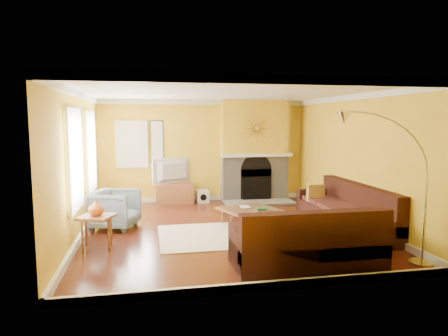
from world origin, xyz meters
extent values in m
cube|color=#5C2313|center=(0.00, 0.00, -0.01)|extent=(5.50, 6.00, 0.02)
cube|color=white|center=(0.00, 0.00, 2.71)|extent=(5.50, 6.00, 0.02)
cube|color=yellow|center=(0.00, 3.01, 1.35)|extent=(5.50, 0.02, 2.70)
cube|color=yellow|center=(0.00, -3.01, 1.35)|extent=(5.50, 0.02, 2.70)
cube|color=yellow|center=(-2.76, 0.00, 1.35)|extent=(0.02, 6.00, 2.70)
cube|color=yellow|center=(2.76, 0.00, 1.35)|extent=(0.02, 6.00, 2.70)
cube|color=white|center=(-2.72, 1.30, 1.50)|extent=(0.06, 1.22, 1.72)
cube|color=white|center=(-2.72, -0.60, 1.50)|extent=(0.06, 1.22, 1.72)
cube|color=white|center=(-1.90, 2.96, 1.55)|extent=(0.82, 0.06, 1.22)
cube|color=white|center=(-1.25, 2.97, 1.60)|extent=(0.34, 0.04, 1.14)
cube|color=white|center=(1.35, 2.56, 1.25)|extent=(1.92, 0.22, 0.08)
cube|color=gray|center=(1.35, 2.25, 0.03)|extent=(1.80, 0.70, 0.06)
cube|color=beige|center=(-0.13, -0.44, 0.01)|extent=(2.40, 1.80, 0.02)
cube|color=brown|center=(-0.82, 2.70, 0.27)|extent=(0.96, 0.43, 0.53)
imported|color=black|center=(-0.82, 2.70, 0.86)|extent=(1.10, 0.63, 0.66)
cube|color=white|center=(-0.08, 2.73, 0.16)|extent=(0.32, 0.32, 0.32)
imported|color=slate|center=(-2.17, 0.47, 0.39)|extent=(1.07, 1.05, 0.77)
imported|color=#C95B18|center=(-2.36, -0.81, 0.71)|extent=(0.32, 0.32, 0.28)
imported|color=white|center=(0.33, 0.07, 0.42)|extent=(0.19, 0.25, 0.02)
camera|label=1|loc=(-1.49, -7.64, 2.14)|focal=32.00mm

